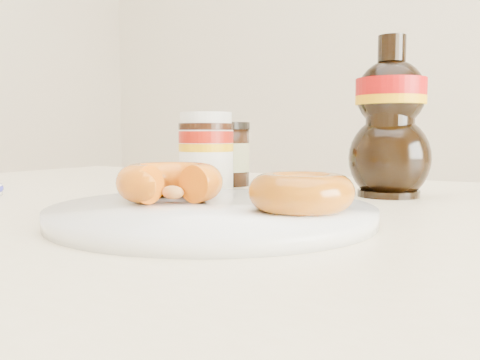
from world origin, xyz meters
The scene contains 7 objects.
dining_table centered at (0.00, 0.10, 0.67)m, with size 1.40×0.90×0.75m.
plate centered at (0.02, -0.01, 0.76)m, with size 0.30×0.30×0.02m.
donut_bitten centered at (-0.04, 0.00, 0.78)m, with size 0.11×0.11×0.04m, color orange.
donut_whole centered at (0.10, 0.01, 0.78)m, with size 0.09×0.09×0.03m, color #964309.
nutella_jar centered at (-0.14, 0.22, 0.81)m, with size 0.08×0.08×0.11m.
syrup_bottle centered at (0.11, 0.28, 0.85)m, with size 0.11×0.09×0.20m, color black, non-canonical shape.
dark_jar centered at (-0.15, 0.29, 0.80)m, with size 0.06×0.06×0.10m.
Camera 1 is at (0.29, -0.41, 0.83)m, focal length 40.00 mm.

